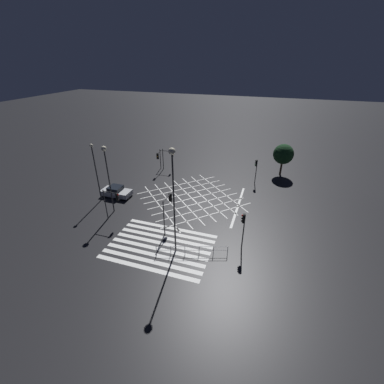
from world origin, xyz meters
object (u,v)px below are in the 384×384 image
object	(u,v)px
traffic_light_nw_main	(167,155)
traffic_light_median_south	(168,205)
waiting_car	(116,192)
street_lamp_far	(95,166)
traffic_light_ne_main	(256,167)
street_lamp_east	(106,164)
traffic_light_se_main	(243,224)
traffic_light_sw_main	(112,200)
traffic_light_nw_cross	(160,157)
street_tree_near	(283,154)
street_lamp_west	(173,180)

from	to	relation	value
traffic_light_nw_main	traffic_light_median_south	bearing A→B (deg)	-66.92
waiting_car	street_lamp_far	bearing A→B (deg)	-129.83
traffic_light_ne_main	street_lamp_east	size ratio (longest dim) A/B	0.45
traffic_light_se_main	traffic_light_sw_main	xyz separation A→B (m)	(-14.46, 0.44, -0.13)
street_lamp_far	traffic_light_se_main	bearing A→B (deg)	-11.90
traffic_light_nw_cross	traffic_light_ne_main	bearing A→B (deg)	91.14
traffic_light_nw_main	street_tree_near	bearing A→B (deg)	11.39
traffic_light_nw_cross	street_tree_near	size ratio (longest dim) A/B	0.71
traffic_light_nw_main	traffic_light_sw_main	bearing A→B (deg)	-89.64
traffic_light_se_main	street_lamp_far	size ratio (longest dim) A/B	0.53
traffic_light_se_main	street_lamp_east	distance (m)	16.24
traffic_light_nw_main	traffic_light_se_main	xyz separation A→B (m)	(14.56, -16.27, 0.45)
traffic_light_ne_main	street_lamp_east	world-z (taller)	street_lamp_east
traffic_light_sw_main	traffic_light_median_south	bearing A→B (deg)	4.11
traffic_light_ne_main	street_lamp_far	distance (m)	21.88
traffic_light_ne_main	traffic_light_nw_cross	distance (m)	15.05
traffic_light_median_south	street_lamp_far	world-z (taller)	street_lamp_far
traffic_light_ne_main	traffic_light_sw_main	bearing A→B (deg)	46.45
traffic_light_nw_main	street_lamp_west	size ratio (longest dim) A/B	0.32
street_tree_near	traffic_light_sw_main	bearing A→B (deg)	-132.42
traffic_light_median_south	street_lamp_far	bearing A→B (deg)	74.18
traffic_light_nw_main	traffic_light_se_main	size ratio (longest dim) A/B	0.82
street_lamp_east	traffic_light_nw_cross	bearing A→B (deg)	88.26
traffic_light_se_main	street_tree_near	bearing A→B (deg)	-99.41
traffic_light_se_main	traffic_light_nw_cross	distance (m)	21.49
traffic_light_median_south	street_tree_near	xyz separation A→B (m)	(11.31, 18.97, 0.43)
traffic_light_ne_main	street_lamp_far	bearing A→B (deg)	31.39
traffic_light_nw_cross	street_lamp_far	world-z (taller)	street_lamp_far
street_lamp_east	traffic_light_se_main	bearing A→B (deg)	-7.68
traffic_light_se_main	street_lamp_west	size ratio (longest dim) A/B	0.39
traffic_light_nw_main	street_tree_near	distance (m)	18.24
street_lamp_far	traffic_light_median_south	bearing A→B (deg)	-15.82
traffic_light_se_main	street_lamp_far	bearing A→B (deg)	-11.90
traffic_light_nw_cross	street_lamp_east	world-z (taller)	street_lamp_east
traffic_light_nw_cross	traffic_light_se_main	bearing A→B (deg)	45.64
traffic_light_se_main	waiting_car	bearing A→B (deg)	-17.55
traffic_light_median_south	traffic_light_se_main	world-z (taller)	traffic_light_median_south
traffic_light_nw_main	waiting_car	bearing A→B (deg)	-105.73
street_lamp_west	traffic_light_nw_cross	bearing A→B (deg)	118.55
traffic_light_median_south	traffic_light_nw_main	xyz separation A→B (m)	(-6.55, 15.37, -0.53)
traffic_light_sw_main	street_lamp_east	size ratio (longest dim) A/B	0.46
street_lamp_east	street_lamp_west	world-z (taller)	street_lamp_west
traffic_light_median_south	waiting_car	size ratio (longest dim) A/B	1.01
traffic_light_median_south	traffic_light_ne_main	size ratio (longest dim) A/B	1.09
street_lamp_east	street_lamp_far	world-z (taller)	street_lamp_east
traffic_light_sw_main	traffic_light_nw_cross	xyz separation A→B (m)	(-0.90, 14.59, -0.20)
traffic_light_ne_main	waiting_car	world-z (taller)	traffic_light_ne_main
traffic_light_se_main	street_lamp_far	distance (m)	19.41
traffic_light_median_south	street_lamp_west	world-z (taller)	street_lamp_west
traffic_light_median_south	traffic_light_nw_cross	xyz separation A→B (m)	(-7.35, 14.12, -0.41)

